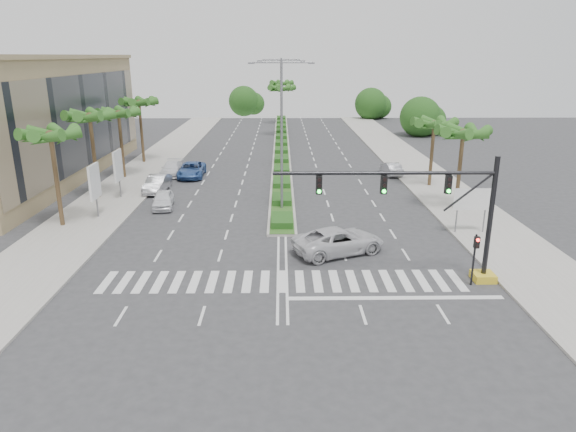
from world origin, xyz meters
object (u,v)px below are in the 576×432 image
car_parked_b (157,184)px  car_crossing (339,241)px  car_parked_d (172,169)px  car_parked_a (163,199)px  car_parked_c (192,170)px  car_right (391,169)px

car_parked_b → car_crossing: size_ratio=0.79×
car_parked_b → car_parked_d: bearing=93.4°
car_parked_a → car_parked_b: 5.54m
car_parked_a → car_parked_c: size_ratio=0.75×
car_parked_b → car_right: size_ratio=1.14×
car_parked_c → car_parked_d: car_parked_c is taller
car_parked_b → car_right: car_parked_b is taller
car_crossing → car_parked_b: bearing=20.8°
car_parked_a → car_parked_d: bearing=90.2°
car_parked_b → car_parked_d: size_ratio=0.97×
car_parked_c → car_right: car_parked_c is taller
car_parked_d → car_crossing: (15.48, -22.96, 0.13)m
car_parked_d → car_parked_a: bearing=-82.7°
car_parked_d → car_crossing: 27.69m
car_parked_c → car_parked_d: (-2.28, 0.88, -0.06)m
car_parked_b → car_crossing: car_crossing is taller
car_parked_a → car_right: car_parked_a is taller
car_parked_a → car_crossing: bearing=-45.8°
car_parked_c → car_parked_d: size_ratio=1.13×
car_crossing → car_parked_c: bearing=7.5°
car_right → car_crossing: bearing=65.4°
car_parked_c → car_parked_b: bearing=-111.1°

